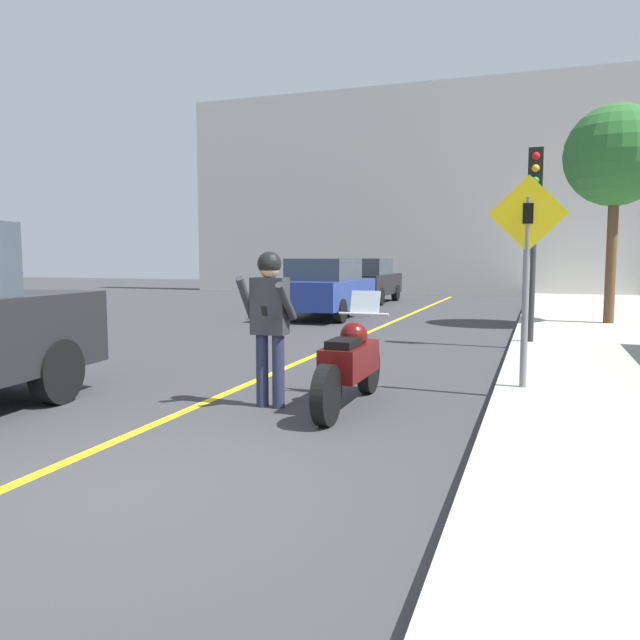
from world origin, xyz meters
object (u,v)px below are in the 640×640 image
(parked_car_black, at_px, (367,280))
(street_tree, at_px, (616,157))
(person_biker, at_px, (270,312))
(crossing_sign, at_px, (527,261))
(motorcycle, at_px, (350,363))
(traffic_light, at_px, (534,208))
(parked_car_blue, at_px, (326,288))

(parked_car_black, bearing_deg, street_tree, -40.30)
(person_biker, distance_m, crossing_sign, 3.11)
(motorcycle, xyz_separation_m, parked_car_black, (-4.25, 16.34, 0.35))
(motorcycle, relative_size, crossing_sign, 0.90)
(traffic_light, bearing_deg, street_tree, 67.63)
(motorcycle, xyz_separation_m, traffic_light, (1.86, 5.51, 2.11))
(street_tree, distance_m, parked_car_black, 10.76)
(motorcycle, bearing_deg, traffic_light, 71.38)
(traffic_light, height_order, street_tree, street_tree)
(motorcycle, xyz_separation_m, person_biker, (-0.86, -0.30, 0.59))
(crossing_sign, xyz_separation_m, street_tree, (1.74, 8.58, 2.41))
(motorcycle, height_order, parked_car_blue, parked_car_blue)
(parked_car_black, bearing_deg, person_biker, -78.50)
(street_tree, bearing_deg, parked_car_blue, 177.42)
(parked_car_black, bearing_deg, parked_car_blue, -85.40)
(person_biker, bearing_deg, motorcycle, 19.16)
(person_biker, height_order, parked_car_black, person_biker)
(motorcycle, relative_size, street_tree, 0.44)
(person_biker, relative_size, parked_car_black, 0.42)
(crossing_sign, distance_m, parked_car_black, 16.41)
(person_biker, xyz_separation_m, parked_car_black, (-3.39, 16.64, -0.24))
(street_tree, height_order, parked_car_blue, street_tree)
(crossing_sign, relative_size, street_tree, 0.49)
(crossing_sign, height_order, traffic_light, traffic_light)
(street_tree, bearing_deg, person_biker, -113.95)
(person_biker, bearing_deg, parked_car_blue, 105.57)
(crossing_sign, xyz_separation_m, traffic_light, (0.01, 4.39, 0.95))
(crossing_sign, distance_m, parked_car_blue, 10.54)
(crossing_sign, relative_size, parked_car_black, 0.60)
(traffic_light, bearing_deg, parked_car_black, 119.40)
(parked_car_blue, relative_size, parked_car_black, 1.00)
(crossing_sign, height_order, street_tree, street_tree)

